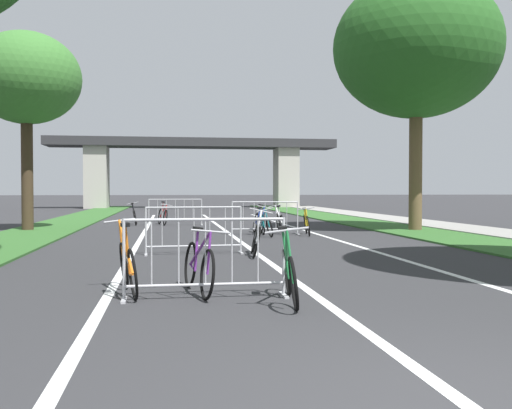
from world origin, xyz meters
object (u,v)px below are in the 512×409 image
object	(u,v)px
crowd_barrier_third	(265,218)
bicycle_black_7	(135,216)
crowd_barrier_nearest	(205,259)
crowd_barrier_second	(194,231)
bicycle_red_4	(163,216)
tree_right_pine_far	(416,48)
tree_left_oak_mid	(26,79)
bicycle_blue_0	(259,222)
bicycle_teal_8	(265,225)
bicycle_yellow_2	(307,223)
bicycle_purple_9	(199,266)
bicycle_white_3	(280,222)
bicycle_green_1	(289,273)
bicycle_silver_6	(256,238)
bicycle_orange_5	(128,265)
crowd_barrier_fourth	(175,212)

from	to	relation	value
crowd_barrier_third	bicycle_black_7	world-z (taller)	crowd_barrier_third
crowd_barrier_nearest	crowd_barrier_second	xyz separation A→B (m)	(0.08, 5.22, 0.00)
bicycle_red_4	tree_right_pine_far	bearing A→B (deg)	138.60
tree_left_oak_mid	bicycle_blue_0	bearing A→B (deg)	-16.59
bicycle_blue_0	bicycle_teal_8	bearing A→B (deg)	90.20
bicycle_blue_0	bicycle_yellow_2	size ratio (longest dim) A/B	1.02
crowd_barrier_third	bicycle_purple_9	bearing A→B (deg)	-104.53
bicycle_white_3	bicycle_teal_8	bearing A→B (deg)	-119.11
crowd_barrier_nearest	crowd_barrier_third	bearing A→B (deg)	76.36
bicycle_yellow_2	bicycle_red_4	world-z (taller)	bicycle_red_4
crowd_barrier_second	bicycle_white_3	distance (m)	6.49
bicycle_yellow_2	bicycle_red_4	xyz separation A→B (m)	(-4.50, 5.98, -0.00)
bicycle_red_4	bicycle_black_7	bearing A→B (deg)	-18.84
crowd_barrier_second	bicycle_black_7	xyz separation A→B (m)	(-1.90, 10.98, -0.17)
bicycle_green_1	bicycle_red_4	xyz separation A→B (m)	(-1.73, 16.51, -0.01)
crowd_barrier_nearest	bicycle_purple_9	distance (m)	0.43
bicycle_teal_8	bicycle_green_1	bearing A→B (deg)	77.86
bicycle_silver_6	bicycle_black_7	size ratio (longest dim) A/B	1.05
bicycle_blue_0	bicycle_green_1	distance (m)	11.41
bicycle_blue_0	bicycle_yellow_2	xyz separation A→B (m)	(1.39, -0.80, -0.01)
bicycle_silver_6	bicycle_teal_8	xyz separation A→B (m)	(1.04, 5.09, -0.02)
tree_left_oak_mid	bicycle_yellow_2	bearing A→B (deg)	-18.82
crowd_barrier_nearest	bicycle_blue_0	world-z (taller)	crowd_barrier_nearest
tree_left_oak_mid	bicycle_teal_8	world-z (taller)	tree_left_oak_mid
bicycle_silver_6	bicycle_purple_9	bearing A→B (deg)	-102.39
bicycle_silver_6	bicycle_purple_9	size ratio (longest dim) A/B	0.96
bicycle_silver_6	bicycle_red_4	bearing A→B (deg)	106.69
bicycle_yellow_2	bicycle_purple_9	size ratio (longest dim) A/B	0.99
tree_right_pine_far	bicycle_black_7	xyz separation A→B (m)	(-9.71, 4.94, -5.89)
crowd_barrier_second	bicycle_teal_8	bearing A→B (deg)	62.97
bicycle_red_4	bicycle_black_7	distance (m)	1.12
bicycle_green_1	bicycle_teal_8	size ratio (longest dim) A/B	1.04
tree_right_pine_far	bicycle_white_3	size ratio (longest dim) A/B	5.32
bicycle_yellow_2	crowd_barrier_nearest	bearing A→B (deg)	78.32
bicycle_green_1	bicycle_white_3	distance (m)	11.58
crowd_barrier_second	crowd_barrier_third	size ratio (longest dim) A/B	1.00
bicycle_green_1	bicycle_silver_6	world-z (taller)	bicycle_silver_6
tree_left_oak_mid	bicycle_red_4	size ratio (longest dim) A/B	4.13
bicycle_yellow_2	bicycle_silver_6	distance (m)	5.86
crowd_barrier_second	bicycle_blue_0	bearing A→B (deg)	67.70
tree_right_pine_far	bicycle_green_1	xyz separation A→B (m)	(-6.87, -11.70, -5.86)
bicycle_yellow_2	bicycle_orange_5	xyz separation A→B (m)	(-4.81, -9.60, 0.03)
crowd_barrier_nearest	bicycle_silver_6	distance (m)	4.94
tree_left_oak_mid	crowd_barrier_second	world-z (taller)	tree_left_oak_mid
bicycle_silver_6	bicycle_blue_0	bearing A→B (deg)	86.85
crowd_barrier_fourth	bicycle_yellow_2	world-z (taller)	crowd_barrier_fourth
crowd_barrier_second	bicycle_yellow_2	world-z (taller)	crowd_barrier_second
bicycle_yellow_2	bicycle_purple_9	xyz separation A→B (m)	(-3.86, -9.69, 0.01)
bicycle_green_1	bicycle_yellow_2	size ratio (longest dim) A/B	0.99
crowd_barrier_second	bicycle_yellow_2	size ratio (longest dim) A/B	1.28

